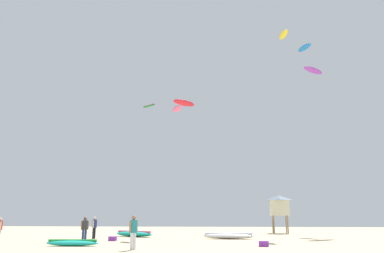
{
  "coord_description": "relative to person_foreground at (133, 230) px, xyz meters",
  "views": [
    {
      "loc": [
        4.16,
        -15.04,
        1.62
      ],
      "look_at": [
        0.0,
        18.65,
        9.91
      ],
      "focal_mm": 35.22,
      "sensor_mm": 36.0,
      "label": 1
    }
  ],
  "objects": [
    {
      "name": "kite_aloft_6",
      "position": [
        -1.85,
        30.88,
        16.65
      ],
      "size": [
        3.38,
        3.46,
        0.86
      ],
      "color": "red"
    },
    {
      "name": "gear_bag",
      "position": [
        6.96,
        3.26,
        -0.87
      ],
      "size": [
        0.56,
        0.36,
        0.32
      ],
      "primitive_type": "cube",
      "color": "purple",
      "rests_on": "ground"
    },
    {
      "name": "kite_grounded_mid",
      "position": [
        -4.38,
        2.35,
        -0.84
      ],
      "size": [
        3.25,
        1.13,
        0.41
      ],
      "color": "#19B29E",
      "rests_on": "ground"
    },
    {
      "name": "kite_aloft_0",
      "position": [
        14.93,
        23.85,
        17.95
      ],
      "size": [
        3.14,
        3.25,
        0.43
      ],
      "color": "purple"
    },
    {
      "name": "kite_grounded_near",
      "position": [
        4.67,
        11.32,
        -0.79
      ],
      "size": [
        4.23,
        1.55,
        0.49
      ],
      "color": "white",
      "rests_on": "ground"
    },
    {
      "name": "kite_aloft_3",
      "position": [
        -8.44,
        36.94,
        18.27
      ],
      "size": [
        2.67,
        2.09,
        0.65
      ],
      "color": "green"
    },
    {
      "name": "person_foreground",
      "position": [
        0.0,
        0.0,
        0.0
      ],
      "size": [
        0.4,
        0.52,
        1.76
      ],
      "rotation": [
        0.0,
        0.0,
        2.62
      ],
      "color": "silver",
      "rests_on": "ground"
    },
    {
      "name": "lifeguard_tower",
      "position": [
        10.07,
        24.24,
        2.03
      ],
      "size": [
        2.3,
        2.3,
        4.15
      ],
      "color": "#8C704C",
      "rests_on": "ground"
    },
    {
      "name": "cooler_box",
      "position": [
        -3.69,
        7.69,
        -0.87
      ],
      "size": [
        0.56,
        0.36,
        0.32
      ],
      "primitive_type": "cube",
      "color": "purple",
      "rests_on": "ground"
    },
    {
      "name": "person_right",
      "position": [
        -5.23,
        6.12,
        -0.03
      ],
      "size": [
        0.42,
        0.45,
        1.7
      ],
      "rotation": [
        0.0,
        0.0,
        5.54
      ],
      "color": "navy",
      "rests_on": "ground"
    },
    {
      "name": "person_midground",
      "position": [
        -6.13,
        10.26,
        -0.01
      ],
      "size": [
        0.39,
        0.57,
        1.74
      ],
      "rotation": [
        0.0,
        0.0,
        3.02
      ],
      "color": "black",
      "rests_on": "ground"
    },
    {
      "name": "kite_aloft_4",
      "position": [
        11.56,
        22.92,
        22.41
      ],
      "size": [
        1.24,
        2.57,
        0.53
      ],
      "color": "yellow"
    },
    {
      "name": "kite_grounded_far",
      "position": [
        -3.82,
        13.9,
        -0.77
      ],
      "size": [
        4.43,
        3.36,
        0.56
      ],
      "color": "#19B29E",
      "rests_on": "ground"
    },
    {
      "name": "kite_aloft_5",
      "position": [
        15.46,
        30.78,
        24.19
      ],
      "size": [
        1.98,
        2.81,
        0.65
      ],
      "color": "blue"
    },
    {
      "name": "kite_aloft_1",
      "position": [
        -0.16,
        14.71,
        10.99
      ],
      "size": [
        1.58,
        2.09,
        0.53
      ],
      "color": "#E5598C"
    }
  ]
}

